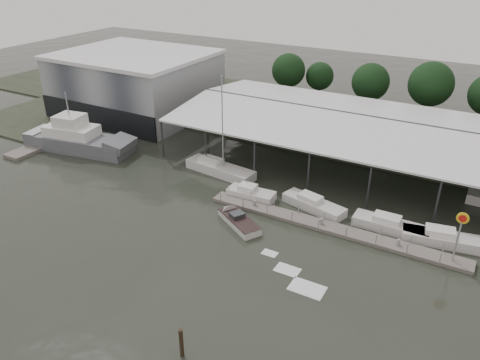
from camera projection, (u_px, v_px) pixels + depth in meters
The scene contains 16 objects.
ground at pixel (158, 236), 48.12m from camera, with size 200.00×200.00×0.00m, color #262B23.
land_strip_far at pixel (310, 118), 80.70m from camera, with size 140.00×30.00×0.30m.
land_strip_west at pixel (90, 101), 88.94m from camera, with size 20.00×40.00×0.30m.
storage_warehouse at pixel (136, 83), 81.28m from camera, with size 24.50×20.50×10.50m.
covered_boat_shed at pixel (397, 126), 59.63m from camera, with size 58.24×24.00×6.96m.
trawler_dock at pixel (61, 137), 72.06m from camera, with size 3.00×18.00×0.50m.
floating_dock at pixel (330, 228), 49.21m from camera, with size 28.00×2.00×1.40m.
shell_fuel_sign at pixel (460, 228), 42.26m from camera, with size 1.10×0.18×5.55m.
grey_trawler at pixel (79, 140), 67.65m from camera, with size 17.02×7.42×8.84m.
white_sailboat at pixel (219, 169), 61.05m from camera, with size 10.05×3.77×13.28m.
speedboat_underway at pixel (237, 219), 50.36m from camera, with size 15.94×10.11×2.00m.
moored_cruiser_0 at pixel (251, 194), 55.08m from camera, with size 5.74×2.49×1.70m.
moored_cruiser_1 at pixel (313, 204), 52.85m from camera, with size 7.81×4.00×1.70m.
moored_cruiser_2 at pixel (390, 225), 48.88m from camera, with size 7.82×2.23×1.70m.
moored_cruiser_3 at pixel (444, 239), 46.69m from camera, with size 8.31×3.59×1.70m.
horizon_tree_line at pixel (460, 93), 72.59m from camera, with size 69.81×10.99×10.59m.
Camera 1 is at (27.22, -30.91, 26.93)m, focal length 35.00 mm.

